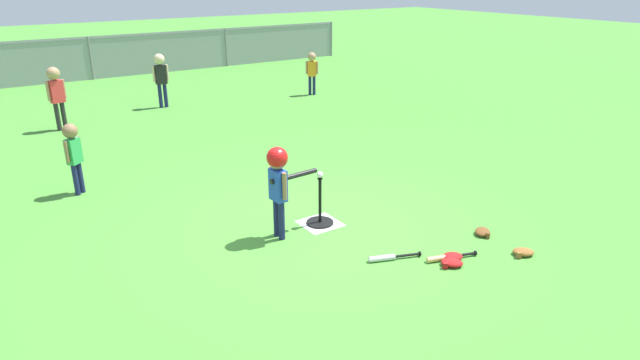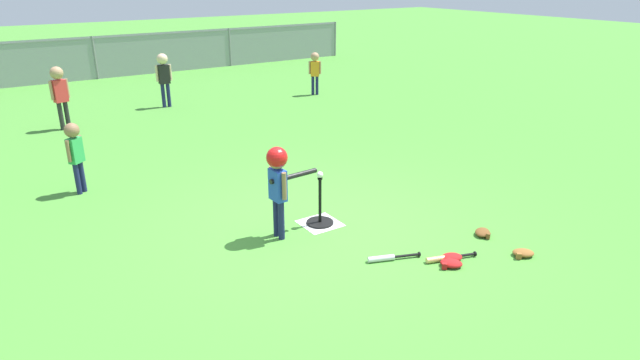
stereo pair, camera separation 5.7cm
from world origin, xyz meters
TOP-DOWN VIEW (x-y plane):
  - ground_plane at (0.00, 0.00)m, footprint 60.00×60.00m
  - home_plate at (0.06, 0.13)m, footprint 0.44×0.44m
  - batting_tee at (0.06, 0.13)m, footprint 0.32×0.32m
  - baseball_on_tee at (0.06, 0.13)m, footprint 0.07×0.07m
  - batter_child at (-0.50, 0.10)m, footprint 0.63×0.30m
  - fielder_deep_right at (-2.07, 2.69)m, footprint 0.23×0.21m
  - fielder_near_right at (-1.67, 6.16)m, footprint 0.34×0.23m
  - fielder_deep_center at (3.89, 6.13)m, footprint 0.26×0.21m
  - fielder_near_left at (0.50, 6.86)m, footprint 0.34×0.23m
  - spare_bat_silver at (0.15, -0.97)m, footprint 0.55×0.25m
  - spare_bat_wood at (0.64, -1.30)m, footprint 0.55×0.23m
  - glove_by_plate at (0.61, -1.42)m, footprint 0.27×0.27m
  - glove_near_bats at (1.40, -1.69)m, footprint 0.27×0.26m
  - glove_tossed_aside at (1.42, -1.13)m, footprint 0.27×0.25m
  - glove_outfield_drop at (0.71, -1.34)m, footprint 0.26×0.23m
  - outfield_fence at (0.00, 11.14)m, footprint 16.06×0.06m

SIDE VIEW (x-z plane):
  - ground_plane at x=0.00m, z-range 0.00..0.00m
  - home_plate at x=0.06m, z-range 0.00..0.01m
  - spare_bat_silver at x=0.15m, z-range 0.00..0.06m
  - spare_bat_wood at x=0.64m, z-range 0.00..0.06m
  - glove_by_plate at x=0.61m, z-range 0.00..0.07m
  - glove_near_bats at x=1.40m, z-range 0.00..0.07m
  - glove_tossed_aside at x=1.42m, z-range 0.00..0.07m
  - glove_outfield_drop at x=0.71m, z-range 0.00..0.07m
  - batting_tee at x=0.06m, z-range -0.20..0.37m
  - baseball_on_tee at x=0.06m, z-range 0.58..0.65m
  - outfield_fence at x=0.00m, z-range 0.04..1.19m
  - fielder_deep_right at x=-2.07m, z-range 0.14..1.10m
  - fielder_deep_center at x=3.89m, z-range 0.14..1.15m
  - fielder_near_left at x=0.50m, z-range 0.17..1.32m
  - batter_child at x=-0.50m, z-range 0.22..1.28m
  - fielder_near_right at x=-1.67m, z-range 0.17..1.34m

